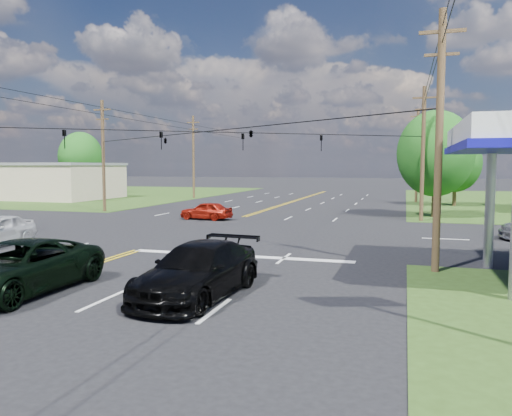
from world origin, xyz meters
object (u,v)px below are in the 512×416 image
(pole_ne, at_px, (423,152))
(pole_left_far, at_px, (193,156))
(pole_nw, at_px, (103,154))
(pickup_dkgreen, at_px, (18,267))
(pole_se, at_px, (439,139))
(tree_right_b, at_px, (455,163))
(tree_far_l, at_px, (81,157))
(suv_black, at_px, (198,270))
(tree_right_a, at_px, (435,154))
(retail_nw, at_px, (44,182))
(pole_right_far, at_px, (417,154))

(pole_ne, distance_m, pole_left_far, 32.20)
(pole_nw, xyz_separation_m, pole_ne, (26.00, 0.00, 0.00))
(pickup_dkgreen, bearing_deg, pole_se, 28.96)
(tree_right_b, height_order, tree_far_l, tree_far_l)
(tree_right_b, bearing_deg, tree_far_l, 170.63)
(pole_se, height_order, pole_nw, same)
(pole_se, relative_size, suv_black, 1.72)
(tree_right_a, bearing_deg, tree_far_l, 156.50)
(pole_left_far, bearing_deg, tree_right_b, -7.72)
(retail_nw, relative_size, tree_right_b, 2.26)
(retail_nw, relative_size, pole_right_far, 1.60)
(tree_right_a, xyz_separation_m, tree_far_l, (-46.00, 20.00, 0.33))
(pole_nw, height_order, pole_right_far, pole_right_far)
(pole_se, xyz_separation_m, pickup_dkgreen, (-12.50, -6.96, -4.10))
(tree_right_b, xyz_separation_m, suv_black, (-10.53, -38.74, -3.41))
(tree_right_b, bearing_deg, pole_left_far, 172.28)
(pickup_dkgreen, bearing_deg, retail_nw, 128.65)
(retail_nw, relative_size, pole_nw, 1.68)
(tree_far_l, bearing_deg, retail_nw, -78.69)
(pole_right_far, xyz_separation_m, pickup_dkgreen, (-12.50, -43.96, -4.35))
(suv_black, bearing_deg, tree_right_a, 78.04)
(pole_nw, relative_size, pole_ne, 1.00)
(suv_black, bearing_deg, pickup_dkgreen, -162.70)
(pole_ne, relative_size, pole_right_far, 0.95)
(retail_nw, bearing_deg, pole_nw, -37.41)
(tree_right_a, bearing_deg, tree_right_b, 78.23)
(tree_right_b, relative_size, tree_far_l, 0.81)
(pole_ne, bearing_deg, pickup_dkgreen, -116.60)
(pole_se, xyz_separation_m, pole_ne, (0.00, 18.00, 0.00))
(pole_se, bearing_deg, tree_right_a, 87.27)
(tree_right_b, bearing_deg, pole_se, -96.05)
(retail_nw, bearing_deg, tree_right_a, -12.80)
(pickup_dkgreen, xyz_separation_m, suv_black, (5.47, 1.22, -0.01))
(retail_nw, height_order, pole_se, pole_se)
(tree_right_a, distance_m, pickup_dkgreen, 31.31)
(tree_far_l, bearing_deg, pickup_dkgreen, -55.87)
(pole_left_far, relative_size, suv_black, 1.81)
(tree_right_a, xyz_separation_m, tree_right_b, (2.50, 12.00, -0.65))
(tree_right_a, bearing_deg, pole_nw, -173.66)
(pole_right_far, bearing_deg, pole_ne, -90.00)
(retail_nw, bearing_deg, pole_ne, -16.82)
(pole_se, height_order, pole_ne, same)
(tree_right_b, height_order, suv_black, tree_right_b)
(tree_right_a, relative_size, pickup_dkgreen, 1.40)
(pole_ne, bearing_deg, pole_nw, 180.00)
(pole_left_far, bearing_deg, tree_right_a, -30.65)
(tree_right_a, bearing_deg, pole_ne, -108.43)
(tree_far_l, bearing_deg, pole_se, -42.34)
(pole_nw, bearing_deg, pole_left_far, 90.00)
(pole_se, xyz_separation_m, suv_black, (-7.03, -5.74, -4.11))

